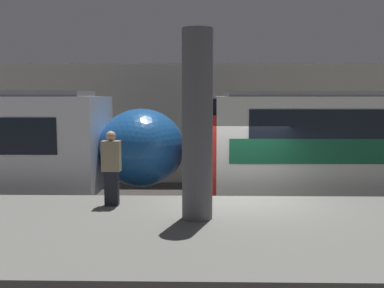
{
  "coord_description": "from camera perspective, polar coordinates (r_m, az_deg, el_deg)",
  "views": [
    {
      "loc": [
        -0.96,
        -10.09,
        3.25
      ],
      "look_at": [
        -1.18,
        1.0,
        2.06
      ],
      "focal_mm": 42.0,
      "sensor_mm": 36.0,
      "label": 1
    }
  ],
  "objects": [
    {
      "name": "support_pillar_near",
      "position": [
        8.23,
        0.68,
        2.41
      ],
      "size": [
        0.57,
        0.57,
        3.49
      ],
      "color": "#56565B",
      "rests_on": "platform"
    },
    {
      "name": "person_walking",
      "position": [
        9.46,
        -10.2,
        -2.85
      ],
      "size": [
        0.38,
        0.24,
        1.56
      ],
      "color": "black",
      "rests_on": "platform"
    },
    {
      "name": "station_rear_barrier",
      "position": [
        16.77,
        4.44,
        2.6
      ],
      "size": [
        50.0,
        0.15,
        4.43
      ],
      "color": "#B2AD9E",
      "rests_on": "ground"
    },
    {
      "name": "platform",
      "position": [
        8.24,
        8.0,
        -13.54
      ],
      "size": [
        40.0,
        4.78,
        0.97
      ],
      "color": "slate",
      "rests_on": "ground"
    },
    {
      "name": "ground_plane",
      "position": [
        10.64,
        6.4,
        -11.68
      ],
      "size": [
        120.0,
        120.0,
        0.0
      ],
      "primitive_type": "plane",
      "color": "#33302D"
    }
  ]
}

